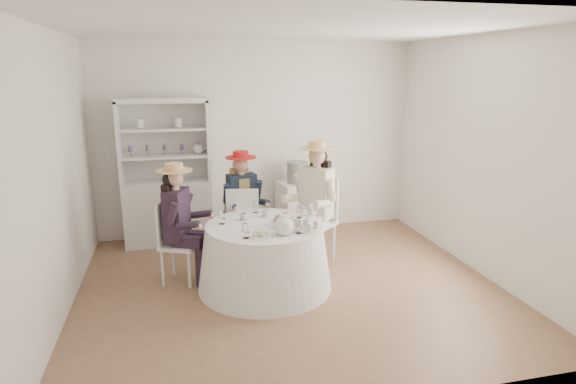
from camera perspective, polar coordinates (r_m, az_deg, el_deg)
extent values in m
plane|color=brown|center=(5.38, 0.25, -11.17)|extent=(4.50, 4.50, 0.00)
plane|color=white|center=(4.87, 0.29, 18.87)|extent=(4.50, 4.50, 0.00)
plane|color=white|center=(6.88, -3.67, 6.25)|extent=(4.50, 0.00, 4.50)
plane|color=white|center=(3.10, 8.99, -3.99)|extent=(4.50, 0.00, 4.50)
plane|color=white|center=(4.94, -26.01, 1.60)|extent=(0.00, 4.50, 4.50)
plane|color=white|center=(5.89, 22.12, 3.85)|extent=(0.00, 4.50, 4.50)
cone|color=white|center=(5.25, -2.78, -7.69)|extent=(1.45, 1.45, 0.70)
cylinder|color=white|center=(5.12, -2.83, -3.98)|extent=(1.25, 1.25, 0.02)
cube|color=silver|center=(6.74, -13.94, -2.31)|extent=(1.17, 0.47, 0.87)
cube|color=silver|center=(6.72, -14.43, 6.06)|extent=(1.16, 0.07, 1.06)
cube|color=silver|center=(6.48, -14.74, 10.47)|extent=(1.17, 0.47, 0.06)
cube|color=silver|center=(6.57, -19.35, 5.52)|extent=(0.05, 0.44, 1.06)
cube|color=silver|center=(6.55, -9.52, 6.10)|extent=(0.05, 0.44, 1.06)
cube|color=silver|center=(6.56, -14.34, 4.16)|extent=(1.09, 0.42, 0.03)
cube|color=silver|center=(6.51, -14.54, 7.25)|extent=(1.09, 0.42, 0.03)
sphere|color=white|center=(6.56, -10.58, 5.04)|extent=(0.14, 0.14, 0.14)
cube|color=silver|center=(6.89, 1.10, -1.95)|extent=(0.56, 0.56, 0.77)
cylinder|color=black|center=(6.76, 1.13, 2.37)|extent=(0.37, 0.37, 0.30)
cube|color=silver|center=(5.48, -12.66, -6.14)|extent=(0.50, 0.50, 0.04)
cylinder|color=silver|center=(5.38, -11.62, -9.02)|extent=(0.03, 0.03, 0.42)
cylinder|color=silver|center=(5.64, -10.50, -7.83)|extent=(0.03, 0.03, 0.42)
cylinder|color=silver|center=(5.49, -14.63, -8.70)|extent=(0.03, 0.03, 0.42)
cylinder|color=silver|center=(5.75, -13.39, -7.55)|extent=(0.03, 0.03, 0.42)
cube|color=silver|center=(5.47, -14.48, -3.45)|extent=(0.17, 0.35, 0.48)
cube|color=black|center=(5.38, -13.05, -2.59)|extent=(0.31, 0.39, 0.55)
cube|color=black|center=(5.34, -11.90, -5.78)|extent=(0.35, 0.24, 0.11)
cylinder|color=black|center=(5.40, -10.41, -8.75)|extent=(0.10, 0.10, 0.44)
cylinder|color=black|center=(5.17, -13.53, -2.53)|extent=(0.19, 0.14, 0.26)
cube|color=black|center=(5.49, -11.25, -5.18)|extent=(0.35, 0.24, 0.11)
cylinder|color=black|center=(5.55, -9.80, -8.08)|extent=(0.10, 0.10, 0.44)
cylinder|color=black|center=(5.52, -11.95, -1.36)|extent=(0.19, 0.14, 0.26)
cylinder|color=#D8A889|center=(5.30, -13.23, 0.48)|extent=(0.09, 0.09, 0.08)
sphere|color=#D8A889|center=(5.28, -13.30, 1.59)|extent=(0.18, 0.18, 0.18)
sphere|color=black|center=(5.30, -13.72, 1.45)|extent=(0.18, 0.18, 0.18)
cube|color=black|center=(5.36, -13.91, -0.88)|extent=(0.16, 0.24, 0.36)
cylinder|color=tan|center=(5.26, -13.35, 2.50)|extent=(0.38, 0.38, 0.01)
cylinder|color=tan|center=(5.25, -13.38, 2.91)|extent=(0.19, 0.19, 0.08)
cube|color=silver|center=(6.09, -5.36, -3.76)|extent=(0.46, 0.46, 0.04)
cylinder|color=silver|center=(5.97, -6.16, -6.38)|extent=(0.03, 0.03, 0.42)
cylinder|color=silver|center=(6.08, -3.44, -5.95)|extent=(0.03, 0.03, 0.42)
cylinder|color=silver|center=(6.24, -7.14, -5.47)|extent=(0.03, 0.03, 0.42)
cylinder|color=silver|center=(6.34, -4.52, -5.08)|extent=(0.03, 0.03, 0.42)
cube|color=silver|center=(6.17, -5.99, -1.02)|extent=(0.36, 0.11, 0.48)
cube|color=#1B2736|center=(6.00, -5.51, -0.49)|extent=(0.38, 0.26, 0.56)
cube|color=tan|center=(6.00, -5.51, -0.49)|extent=(0.18, 0.24, 0.48)
cube|color=#1B2736|center=(5.93, -5.76, -3.48)|extent=(0.19, 0.35, 0.12)
cylinder|color=#1B2736|center=(5.91, -5.23, -6.50)|extent=(0.10, 0.10, 0.44)
cylinder|color=#1B2736|center=(5.89, -7.19, -0.16)|extent=(0.12, 0.18, 0.26)
cube|color=#1B2736|center=(5.99, -4.21, -3.26)|extent=(0.19, 0.35, 0.12)
cylinder|color=#1B2736|center=(5.97, -3.67, -6.25)|extent=(0.10, 0.10, 0.44)
cylinder|color=#1B2736|center=(6.02, -3.63, 0.26)|extent=(0.12, 0.18, 0.26)
cylinder|color=#D8A889|center=(5.93, -5.57, 2.29)|extent=(0.09, 0.09, 0.08)
sphere|color=#D8A889|center=(5.91, -5.60, 3.29)|extent=(0.18, 0.18, 0.18)
sphere|color=tan|center=(5.96, -5.74, 3.22)|extent=(0.18, 0.18, 0.18)
cube|color=tan|center=(6.03, -5.80, 1.18)|extent=(0.24, 0.13, 0.36)
cylinder|color=red|center=(5.90, -5.62, 4.11)|extent=(0.38, 0.38, 0.01)
cylinder|color=red|center=(5.89, -5.63, 4.48)|extent=(0.19, 0.19, 0.08)
cube|color=silver|center=(5.91, 3.22, -3.79)|extent=(0.60, 0.60, 0.04)
cylinder|color=silver|center=(5.95, 0.92, -6.14)|extent=(0.04, 0.04, 0.47)
cylinder|color=silver|center=(5.78, 3.68, -6.82)|extent=(0.04, 0.04, 0.47)
cylinder|color=silver|center=(6.22, 2.74, -5.25)|extent=(0.04, 0.04, 0.47)
cylinder|color=silver|center=(6.05, 5.43, -5.87)|extent=(0.04, 0.04, 0.47)
cube|color=silver|center=(5.99, 4.26, -0.72)|extent=(0.29, 0.33, 0.53)
cube|color=silver|center=(5.82, 3.39, -0.06)|extent=(0.41, 0.43, 0.62)
cube|color=silver|center=(5.84, 1.77, -3.14)|extent=(0.36, 0.34, 0.13)
cylinder|color=silver|center=(5.83, 0.91, -6.48)|extent=(0.11, 0.11, 0.49)
cylinder|color=silver|center=(5.89, 1.38, 0.87)|extent=(0.20, 0.19, 0.29)
cube|color=silver|center=(5.74, 3.34, -3.48)|extent=(0.36, 0.34, 0.13)
cylinder|color=silver|center=(5.73, 2.48, -6.88)|extent=(0.11, 0.11, 0.49)
cylinder|color=silver|center=(5.66, 5.04, 0.26)|extent=(0.20, 0.19, 0.29)
cylinder|color=#D8A889|center=(5.75, 3.44, 3.12)|extent=(0.10, 0.10, 0.08)
sphere|color=#D8A889|center=(5.73, 3.46, 4.26)|extent=(0.20, 0.20, 0.20)
sphere|color=black|center=(5.77, 3.71, 4.17)|extent=(0.20, 0.20, 0.20)
cube|color=black|center=(5.85, 3.87, 1.82)|extent=(0.23, 0.25, 0.40)
cylinder|color=tan|center=(5.71, 3.47, 5.21)|extent=(0.42, 0.42, 0.01)
cylinder|color=tan|center=(5.70, 3.48, 5.63)|extent=(0.21, 0.21, 0.08)
cube|color=silver|center=(5.92, -5.26, -4.11)|extent=(0.47, 0.47, 0.04)
cylinder|color=silver|center=(6.14, -3.64, -5.66)|extent=(0.04, 0.04, 0.44)
cylinder|color=silver|center=(6.15, -6.62, -5.67)|extent=(0.04, 0.04, 0.44)
cylinder|color=silver|center=(5.84, -3.72, -6.73)|extent=(0.04, 0.04, 0.44)
cylinder|color=silver|center=(5.86, -6.86, -6.74)|extent=(0.04, 0.04, 0.44)
cube|color=silver|center=(5.67, -5.42, -2.10)|extent=(0.38, 0.10, 0.50)
imported|color=white|center=(5.28, -5.31, -2.98)|extent=(0.10, 0.10, 0.07)
imported|color=white|center=(5.38, -2.71, -2.59)|extent=(0.07, 0.07, 0.07)
imported|color=white|center=(5.26, -0.24, -2.97)|extent=(0.10, 0.10, 0.07)
imported|color=white|center=(5.07, -0.73, -3.71)|extent=(0.27, 0.27, 0.06)
sphere|color=#CA659B|center=(5.08, 0.05, -3.01)|extent=(0.06, 0.06, 0.06)
sphere|color=white|center=(5.11, -0.15, -2.91)|extent=(0.06, 0.06, 0.06)
sphere|color=#CA659B|center=(5.12, -0.50, -2.87)|extent=(0.06, 0.06, 0.06)
sphere|color=white|center=(5.12, -0.87, -2.90)|extent=(0.06, 0.06, 0.06)
sphere|color=#CA659B|center=(5.09, -1.13, -2.98)|extent=(0.06, 0.06, 0.06)
sphere|color=white|center=(5.06, -1.17, -3.10)|extent=(0.06, 0.06, 0.06)
sphere|color=#CA659B|center=(5.03, -0.97, -3.20)|extent=(0.06, 0.06, 0.06)
sphere|color=white|center=(5.02, -0.61, -3.24)|extent=(0.06, 0.06, 0.06)
sphere|color=#CA659B|center=(5.03, -0.23, -3.22)|extent=(0.06, 0.06, 0.06)
sphere|color=white|center=(5.05, 0.02, -3.13)|extent=(0.06, 0.06, 0.06)
sphere|color=white|center=(4.79, -0.52, -4.06)|extent=(0.20, 0.20, 0.20)
cylinder|color=white|center=(4.81, 0.87, -3.83)|extent=(0.12, 0.03, 0.09)
cylinder|color=white|center=(4.76, -0.53, -2.94)|extent=(0.04, 0.04, 0.02)
cylinder|color=white|center=(4.76, -3.33, -5.24)|extent=(0.23, 0.23, 0.01)
cube|color=beige|center=(4.73, -3.83, -5.10)|extent=(0.05, 0.04, 0.03)
cube|color=beige|center=(4.75, -3.34, -4.86)|extent=(0.06, 0.05, 0.03)
cube|color=beige|center=(4.78, -2.85, -4.89)|extent=(0.06, 0.06, 0.03)
cube|color=beige|center=(4.78, -3.62, -4.74)|extent=(0.06, 0.06, 0.03)
cube|color=beige|center=(4.73, -2.94, -5.11)|extent=(0.06, 0.06, 0.03)
cylinder|color=white|center=(4.96, 2.33, -4.41)|extent=(0.27, 0.27, 0.01)
cylinder|color=white|center=(4.93, 2.33, -3.50)|extent=(0.02, 0.02, 0.18)
cylinder|color=white|center=(4.91, 2.35, -2.51)|extent=(0.20, 0.20, 0.01)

